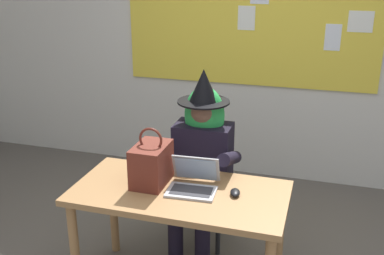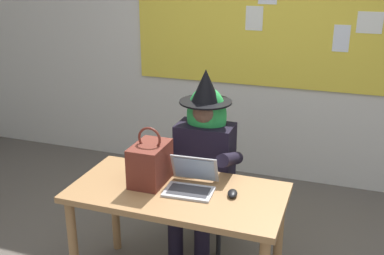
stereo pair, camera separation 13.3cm
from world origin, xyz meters
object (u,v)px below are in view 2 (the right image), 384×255
object	(u,v)px
desk_main	(178,204)
handbag	(150,163)
computer_mouse	(232,193)
chair_at_desk	(207,178)
person_costumed	(203,151)
laptop	(191,182)

from	to	relation	value
desk_main	handbag	world-z (taller)	handbag
desk_main	computer_mouse	bearing A→B (deg)	6.19
chair_at_desk	handbag	bearing A→B (deg)	-15.82
chair_at_desk	person_costumed	xyz separation A→B (m)	(0.00, -0.12, 0.27)
computer_mouse	handbag	size ratio (longest dim) A/B	0.28
person_costumed	computer_mouse	world-z (taller)	person_costumed
laptop	computer_mouse	bearing A→B (deg)	-4.35
desk_main	chair_at_desk	distance (m)	0.72
desk_main	computer_mouse	world-z (taller)	computer_mouse
computer_mouse	laptop	bearing A→B (deg)	167.89
person_costumed	laptop	distance (m)	0.55
desk_main	person_costumed	size ratio (longest dim) A/B	0.98
desk_main	laptop	xyz separation A→B (m)	(0.08, 0.04, 0.14)
handbag	computer_mouse	bearing A→B (deg)	-0.93
handbag	desk_main	bearing A→B (deg)	-12.88
chair_at_desk	computer_mouse	world-z (taller)	chair_at_desk
desk_main	chair_at_desk	world-z (taller)	chair_at_desk
chair_at_desk	handbag	distance (m)	0.78
chair_at_desk	desk_main	bearing A→B (deg)	1.38
chair_at_desk	handbag	world-z (taller)	handbag
laptop	computer_mouse	xyz separation A→B (m)	(0.27, -0.00, -0.03)
desk_main	laptop	size ratio (longest dim) A/B	4.24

